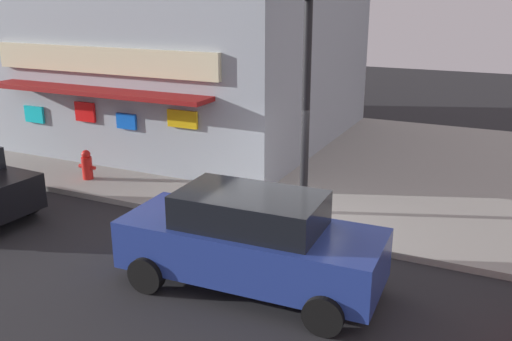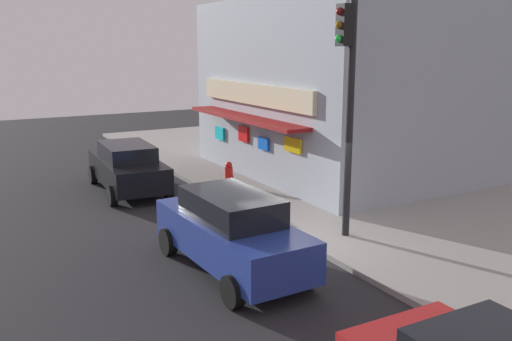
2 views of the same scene
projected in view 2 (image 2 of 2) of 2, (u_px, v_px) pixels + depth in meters
name	position (u px, v px, depth m)	size (l,w,h in m)	color
ground_plane	(304.00, 247.00, 13.39)	(58.19, 58.19, 0.00)	#232326
sidewalk	(469.00, 211.00, 16.15)	(38.79, 11.63, 0.14)	gray
corner_building	(363.00, 87.00, 21.09)	(9.63, 10.44, 6.25)	#9EA8B2
traffic_light	(348.00, 88.00, 13.01)	(0.32, 0.58, 5.78)	black
fire_hydrant	(229.00, 174.00, 18.82)	(0.52, 0.28, 0.80)	red
trash_can	(307.00, 183.00, 17.23)	(0.52, 0.52, 0.89)	#2D2D2D
potted_plant_by_doorway	(237.00, 155.00, 21.29)	(0.61, 0.61, 0.93)	gray
potted_plant_by_window	(231.00, 151.00, 22.61)	(0.51, 0.51, 0.80)	brown
parked_car_black	(128.00, 167.00, 18.46)	(4.60, 2.16, 1.60)	black
parked_car_blue	(231.00, 231.00, 11.86)	(4.52, 2.00, 1.74)	navy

